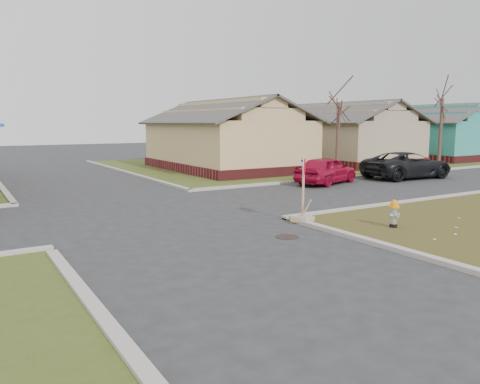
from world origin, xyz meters
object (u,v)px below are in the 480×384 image
fire_hydrant (394,212)px  red_sedan (326,170)px  stop_sign (303,207)px  dark_pickup (407,165)px

fire_hydrant → red_sedan: red_sedan is taller
fire_hydrant → red_sedan: 10.25m
stop_sign → dark_pickup: stop_sign is taller
stop_sign → red_sedan: (7.00, 6.77, 0.21)m
fire_hydrant → dark_pickup: 13.57m
stop_sign → dark_pickup: bearing=4.2°
stop_sign → red_sedan: size_ratio=0.49×
fire_hydrant → stop_sign: (-1.75, 2.04, -0.01)m
red_sedan → stop_sign: bearing=115.1°
fire_hydrant → stop_sign: stop_sign is taller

